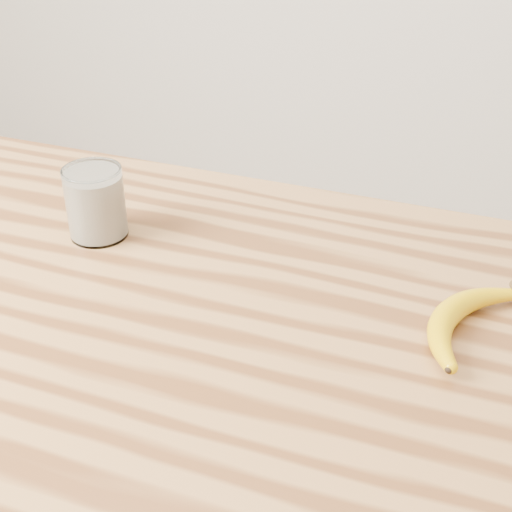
% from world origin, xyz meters
% --- Properties ---
extents(table, '(1.20, 0.80, 0.90)m').
position_xyz_m(table, '(0.00, 0.00, 0.77)').
color(table, olive).
rests_on(table, ground).
extents(smoothie_glass, '(0.08, 0.08, 0.10)m').
position_xyz_m(smoothie_glass, '(-0.18, 0.15, 0.95)').
color(smoothie_glass, white).
rests_on(smoothie_glass, table).
extents(banana, '(0.17, 0.27, 0.03)m').
position_xyz_m(banana, '(0.32, 0.11, 0.92)').
color(banana, '#C99905').
rests_on(banana, table).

